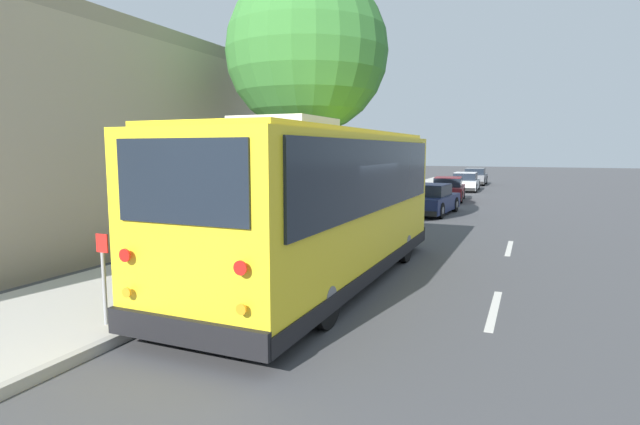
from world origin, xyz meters
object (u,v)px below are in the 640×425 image
(sign_post_near, at_px, (104,278))
(shuttle_bus, at_px, (321,199))
(street_tree, at_px, (309,42))
(sign_post_far, at_px, (174,251))
(parked_sedan_navy, at_px, (430,200))
(parked_sedan_gray, at_px, (475,177))
(parked_sedan_white, at_px, (465,182))
(parked_sedan_maroon, at_px, (448,190))

(sign_post_near, bearing_deg, shuttle_bus, -24.56)
(street_tree, height_order, sign_post_far, street_tree)
(shuttle_bus, bearing_deg, street_tree, 27.49)
(parked_sedan_navy, bearing_deg, sign_post_near, 178.47)
(parked_sedan_gray, distance_m, sign_post_near, 36.62)
(shuttle_bus, relative_size, sign_post_near, 6.52)
(parked_sedan_navy, distance_m, parked_sedan_gray, 20.24)
(sign_post_far, bearing_deg, parked_sedan_white, -3.25)
(parked_sedan_white, bearing_deg, sign_post_far, 174.92)
(sign_post_near, height_order, sign_post_far, sign_post_far)
(shuttle_bus, bearing_deg, sign_post_far, 143.29)
(parked_sedan_white, xyz_separation_m, parked_sedan_gray, (6.52, 0.04, 0.04))
(parked_sedan_white, bearing_deg, parked_sedan_navy, 178.80)
(parked_sedan_navy, bearing_deg, shuttle_bus, -175.06)
(parked_sedan_navy, distance_m, street_tree, 9.75)
(parked_sedan_maroon, xyz_separation_m, parked_sedan_gray, (13.89, -0.00, 0.02))
(parked_sedan_maroon, height_order, parked_sedan_white, parked_sedan_maroon)
(parked_sedan_maroon, bearing_deg, parked_sedan_white, -4.94)
(parked_sedan_navy, xyz_separation_m, parked_sedan_white, (13.71, 0.15, -0.03))
(parked_sedan_gray, bearing_deg, shuttle_bus, 179.54)
(shuttle_bus, relative_size, parked_sedan_maroon, 2.07)
(street_tree, distance_m, sign_post_far, 8.53)
(sign_post_near, distance_m, sign_post_far, 1.59)
(shuttle_bus, distance_m, sign_post_near, 4.51)
(parked_sedan_gray, bearing_deg, parked_sedan_white, 179.41)
(shuttle_bus, distance_m, street_tree, 6.55)
(parked_sedan_navy, height_order, street_tree, street_tree)
(parked_sedan_white, xyz_separation_m, sign_post_near, (-30.07, 1.62, 0.29))
(parked_sedan_gray, bearing_deg, sign_post_far, 176.51)
(parked_sedan_white, relative_size, sign_post_near, 3.32)
(parked_sedan_white, distance_m, street_tree, 22.32)
(shuttle_bus, xyz_separation_m, parked_sedan_white, (26.05, 0.22, -1.20))
(parked_sedan_maroon, xyz_separation_m, parked_sedan_white, (7.37, -0.04, -0.02))
(parked_sedan_maroon, bearing_deg, sign_post_near, 171.40)
(parked_sedan_gray, height_order, sign_post_near, sign_post_near)
(shuttle_bus, xyz_separation_m, sign_post_far, (-2.43, 1.83, -0.79))
(parked_sedan_white, bearing_deg, street_tree, 172.66)
(parked_sedan_maroon, relative_size, sign_post_far, 2.69)
(parked_sedan_maroon, relative_size, parked_sedan_gray, 1.04)
(shuttle_bus, distance_m, parked_sedan_white, 26.08)
(parked_sedan_maroon, bearing_deg, sign_post_far, 171.10)
(parked_sedan_navy, xyz_separation_m, sign_post_far, (-14.77, 1.77, 0.38))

